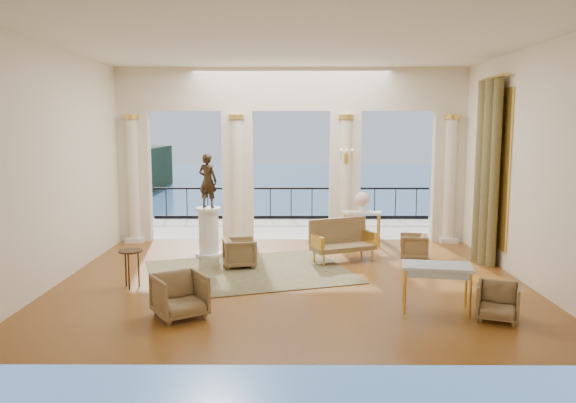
{
  "coord_description": "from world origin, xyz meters",
  "views": [
    {
      "loc": [
        -0.02,
        -10.79,
        3.01
      ],
      "look_at": [
        -0.07,
        0.6,
        1.48
      ],
      "focal_mm": 35.0,
      "sensor_mm": 36.0,
      "label": 1
    }
  ],
  "objects_px": {
    "armchair_a": "(180,293)",
    "pedestal": "(209,233)",
    "console_table": "(362,218)",
    "armchair_c": "(414,245)",
    "armchair_d": "(240,251)",
    "settee": "(341,240)",
    "game_table": "(437,269)",
    "statue": "(208,181)",
    "armchair_b": "(498,300)",
    "side_table": "(131,256)"
  },
  "relations": [
    {
      "from": "armchair_a",
      "to": "game_table",
      "type": "height_order",
      "value": "armchair_a"
    },
    {
      "from": "settee",
      "to": "console_table",
      "type": "height_order",
      "value": "settee"
    },
    {
      "from": "settee",
      "to": "console_table",
      "type": "relative_size",
      "value": 1.55
    },
    {
      "from": "armchair_a",
      "to": "statue",
      "type": "relative_size",
      "value": 0.62
    },
    {
      "from": "pedestal",
      "to": "statue",
      "type": "distance_m",
      "value": 1.22
    },
    {
      "from": "pedestal",
      "to": "side_table",
      "type": "xyz_separation_m",
      "value": [
        -1.08,
        -2.58,
        0.06
      ]
    },
    {
      "from": "console_table",
      "to": "game_table",
      "type": "bearing_deg",
      "value": -72.81
    },
    {
      "from": "settee",
      "to": "pedestal",
      "type": "xyz_separation_m",
      "value": [
        -3.04,
        0.4,
        0.08
      ]
    },
    {
      "from": "armchair_a",
      "to": "pedestal",
      "type": "xyz_separation_m",
      "value": [
        -0.15,
        4.21,
        0.17
      ]
    },
    {
      "from": "armchair_b",
      "to": "armchair_a",
      "type": "bearing_deg",
      "value": -158.84
    },
    {
      "from": "armchair_d",
      "to": "game_table",
      "type": "height_order",
      "value": "game_table"
    },
    {
      "from": "statue",
      "to": "side_table",
      "type": "xyz_separation_m",
      "value": [
        -1.08,
        -2.58,
        -1.15
      ]
    },
    {
      "from": "armchair_a",
      "to": "pedestal",
      "type": "bearing_deg",
      "value": 59.55
    },
    {
      "from": "armchair_a",
      "to": "pedestal",
      "type": "relative_size",
      "value": 0.67
    },
    {
      "from": "armchair_c",
      "to": "settee",
      "type": "bearing_deg",
      "value": -73.94
    },
    {
      "from": "armchair_a",
      "to": "armchair_c",
      "type": "relative_size",
      "value": 1.23
    },
    {
      "from": "armchair_d",
      "to": "pedestal",
      "type": "xyz_separation_m",
      "value": [
        -0.81,
        1.01,
        0.21
      ]
    },
    {
      "from": "side_table",
      "to": "armchair_a",
      "type": "bearing_deg",
      "value": -52.85
    },
    {
      "from": "armchair_d",
      "to": "console_table",
      "type": "relative_size",
      "value": 0.69
    },
    {
      "from": "settee",
      "to": "game_table",
      "type": "relative_size",
      "value": 1.29
    },
    {
      "from": "statue",
      "to": "console_table",
      "type": "relative_size",
      "value": 1.25
    },
    {
      "from": "side_table",
      "to": "statue",
      "type": "bearing_deg",
      "value": 67.23
    },
    {
      "from": "armchair_b",
      "to": "game_table",
      "type": "height_order",
      "value": "game_table"
    },
    {
      "from": "side_table",
      "to": "game_table",
      "type": "bearing_deg",
      "value": -13.19
    },
    {
      "from": "armchair_b",
      "to": "game_table",
      "type": "relative_size",
      "value": 0.53
    },
    {
      "from": "armchair_b",
      "to": "armchair_d",
      "type": "height_order",
      "value": "armchair_d"
    },
    {
      "from": "armchair_c",
      "to": "side_table",
      "type": "distance_m",
      "value": 6.28
    },
    {
      "from": "game_table",
      "to": "statue",
      "type": "distance_m",
      "value": 5.87
    },
    {
      "from": "pedestal",
      "to": "side_table",
      "type": "relative_size",
      "value": 1.6
    },
    {
      "from": "armchair_a",
      "to": "pedestal",
      "type": "height_order",
      "value": "pedestal"
    },
    {
      "from": "armchair_d",
      "to": "console_table",
      "type": "distance_m",
      "value": 3.55
    },
    {
      "from": "armchair_b",
      "to": "pedestal",
      "type": "relative_size",
      "value": 0.56
    },
    {
      "from": "console_table",
      "to": "side_table",
      "type": "height_order",
      "value": "console_table"
    },
    {
      "from": "pedestal",
      "to": "console_table",
      "type": "bearing_deg",
      "value": 15.61
    },
    {
      "from": "armchair_d",
      "to": "armchair_c",
      "type": "bearing_deg",
      "value": -90.52
    },
    {
      "from": "armchair_a",
      "to": "console_table",
      "type": "distance_m",
      "value": 6.34
    },
    {
      "from": "armchair_c",
      "to": "pedestal",
      "type": "relative_size",
      "value": 0.55
    },
    {
      "from": "statue",
      "to": "armchair_c",
      "type": "bearing_deg",
      "value": -160.0
    },
    {
      "from": "armchair_c",
      "to": "console_table",
      "type": "xyz_separation_m",
      "value": [
        -1.04,
        1.25,
        0.43
      ]
    },
    {
      "from": "armchair_d",
      "to": "statue",
      "type": "bearing_deg",
      "value": 26.98
    },
    {
      "from": "armchair_b",
      "to": "armchair_d",
      "type": "xyz_separation_m",
      "value": [
        -4.34,
        3.31,
        0.02
      ]
    },
    {
      "from": "armchair_d",
      "to": "console_table",
      "type": "bearing_deg",
      "value": -66.6
    },
    {
      "from": "statue",
      "to": "game_table",
      "type": "bearing_deg",
      "value": 160.85
    },
    {
      "from": "armchair_b",
      "to": "armchair_d",
      "type": "distance_m",
      "value": 5.46
    },
    {
      "from": "pedestal",
      "to": "console_table",
      "type": "height_order",
      "value": "pedestal"
    },
    {
      "from": "armchair_a",
      "to": "armchair_c",
      "type": "height_order",
      "value": "armchair_a"
    },
    {
      "from": "armchair_b",
      "to": "armchair_c",
      "type": "bearing_deg",
      "value": 118.37
    },
    {
      "from": "pedestal",
      "to": "statue",
      "type": "bearing_deg",
      "value": 0.0
    },
    {
      "from": "armchair_a",
      "to": "armchair_c",
      "type": "bearing_deg",
      "value": 8.62
    },
    {
      "from": "game_table",
      "to": "pedestal",
      "type": "xyz_separation_m",
      "value": [
        -4.3,
        3.85,
        -0.13
      ]
    }
  ]
}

